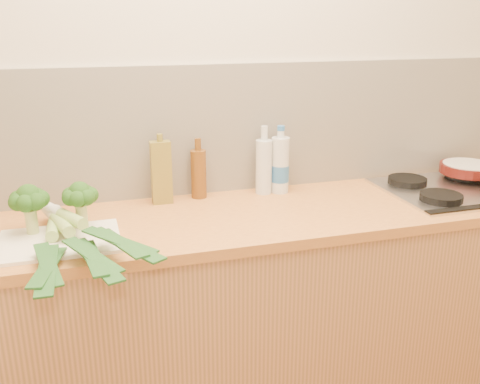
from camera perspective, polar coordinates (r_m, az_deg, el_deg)
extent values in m
plane|color=beige|center=(2.23, -3.60, 9.89)|extent=(3.50, 0.00, 3.50)
cube|color=silver|center=(2.24, -3.47, 6.56)|extent=(3.20, 0.02, 0.54)
cube|color=#BF7E4F|center=(2.26, -1.36, -13.68)|extent=(3.20, 0.60, 0.86)
cube|color=gold|center=(2.05, -1.46, -2.94)|extent=(3.20, 0.62, 0.04)
cube|color=silver|center=(2.50, 21.74, 0.20)|extent=(0.58, 0.50, 0.01)
cylinder|color=black|center=(2.31, 20.66, -0.53)|extent=(0.17, 0.17, 0.03)
cylinder|color=black|center=(2.50, 17.41, 1.15)|extent=(0.17, 0.17, 0.03)
cylinder|color=black|center=(2.67, 22.78, 1.65)|extent=(0.17, 0.17, 0.03)
cube|color=white|center=(1.89, -18.68, -4.99)|extent=(0.39, 0.29, 0.01)
cylinder|color=#AEBA6C|center=(1.96, -21.33, -2.95)|extent=(0.04, 0.04, 0.08)
sphere|color=#1A3B10|center=(1.93, -21.64, -0.39)|extent=(0.08, 0.08, 0.08)
sphere|color=#1A3B10|center=(1.94, -20.50, -0.68)|extent=(0.06, 0.06, 0.06)
sphere|color=#1A3B10|center=(1.96, -20.86, -0.45)|extent=(0.06, 0.06, 0.06)
sphere|color=#1A3B10|center=(1.97, -21.76, -0.47)|extent=(0.06, 0.06, 0.06)
sphere|color=#1A3B10|center=(1.96, -22.54, -0.71)|extent=(0.06, 0.06, 0.06)
sphere|color=#1A3B10|center=(1.93, -22.63, -1.01)|extent=(0.06, 0.06, 0.06)
sphere|color=#1A3B10|center=(1.90, -21.92, -1.14)|extent=(0.06, 0.06, 0.06)
sphere|color=#1A3B10|center=(1.91, -20.96, -0.99)|extent=(0.06, 0.06, 0.06)
cylinder|color=#AEBA6C|center=(1.96, -16.52, -2.49)|extent=(0.04, 0.04, 0.08)
sphere|color=#1A3B10|center=(1.93, -16.75, -0.02)|extent=(0.08, 0.08, 0.08)
sphere|color=#1A3B10|center=(1.94, -15.68, -0.29)|extent=(0.06, 0.06, 0.06)
sphere|color=#1A3B10|center=(1.96, -16.09, -0.08)|extent=(0.06, 0.06, 0.06)
sphere|color=#1A3B10|center=(1.97, -16.95, -0.10)|extent=(0.06, 0.06, 0.06)
sphere|color=#1A3B10|center=(1.95, -17.64, -0.33)|extent=(0.06, 0.06, 0.06)
sphere|color=#1A3B10|center=(1.92, -17.65, -0.60)|extent=(0.06, 0.06, 0.06)
sphere|color=#1A3B10|center=(1.90, -16.94, -0.72)|extent=(0.06, 0.06, 0.06)
sphere|color=#1A3B10|center=(1.91, -16.05, -0.57)|extent=(0.06, 0.06, 0.06)
cylinder|color=white|center=(2.06, -19.13, -2.34)|extent=(0.04, 0.12, 0.04)
cylinder|color=#98BD5E|center=(1.93, -19.31, -3.69)|extent=(0.04, 0.16, 0.04)
cube|color=#1F4A1A|center=(1.65, -19.82, -7.50)|extent=(0.10, 0.30, 0.02)
cube|color=#1F4A1A|center=(1.63, -19.87, -7.73)|extent=(0.06, 0.34, 0.01)
cube|color=#1F4A1A|center=(1.66, -19.82, -7.23)|extent=(0.10, 0.28, 0.02)
cylinder|color=white|center=(2.03, -19.54, -2.07)|extent=(0.08, 0.14, 0.04)
cylinder|color=#98BD5E|center=(1.90, -18.44, -3.31)|extent=(0.09, 0.17, 0.04)
cube|color=#1F4A1A|center=(1.62, -15.38, -6.77)|extent=(0.08, 0.30, 0.02)
cube|color=#1F4A1A|center=(1.61, -15.15, -6.96)|extent=(0.15, 0.34, 0.01)
cube|color=#1F4A1A|center=(1.63, -15.50, -6.51)|extent=(0.17, 0.27, 0.02)
cylinder|color=white|center=(2.00, -19.25, -1.85)|extent=(0.09, 0.12, 0.04)
cylinder|color=#98BD5E|center=(1.89, -17.52, -2.75)|extent=(0.11, 0.14, 0.04)
cube|color=#1F4A1A|center=(1.66, -12.55, -5.32)|extent=(0.14, 0.30, 0.02)
cube|color=#1F4A1A|center=(1.64, -12.16, -5.46)|extent=(0.21, 0.32, 0.01)
cube|color=#1F4A1A|center=(1.66, -12.75, -5.10)|extent=(0.22, 0.24, 0.02)
cylinder|color=#4C110C|center=(2.66, 23.18, 2.32)|extent=(0.26, 0.26, 0.04)
cylinder|color=beige|center=(2.66, 23.24, 2.76)|extent=(0.23, 0.23, 0.00)
cube|color=olive|center=(2.16, -8.40, 2.07)|extent=(0.08, 0.05, 0.25)
cylinder|color=olive|center=(2.13, -8.57, 5.75)|extent=(0.02, 0.02, 0.03)
cylinder|color=silver|center=(2.27, 2.56, 2.69)|extent=(0.07, 0.07, 0.23)
cylinder|color=silver|center=(2.23, 2.61, 6.29)|extent=(0.03, 0.03, 0.06)
cylinder|color=brown|center=(2.22, -4.44, 1.92)|extent=(0.06, 0.06, 0.20)
cylinder|color=brown|center=(2.19, -4.52, 5.09)|extent=(0.03, 0.03, 0.05)
cylinder|color=silver|center=(2.28, 4.30, 2.88)|extent=(0.08, 0.08, 0.24)
cylinder|color=silver|center=(2.25, 4.38, 6.18)|extent=(0.03, 0.03, 0.03)
cylinder|color=#306CB6|center=(2.29, 4.28, 2.01)|extent=(0.08, 0.08, 0.07)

